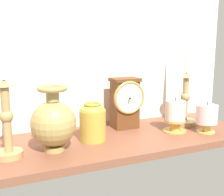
{
  "coord_description": "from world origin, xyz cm",
  "views": [
    {
      "loc": [
        -38.91,
        -87.49,
        32.36
      ],
      "look_at": [
        -0.46,
        0.0,
        14.0
      ],
      "focal_mm": 46.08,
      "sensor_mm": 36.0,
      "label": 1
    }
  ],
  "objects": [
    {
      "name": "brass_vase_bulbous",
      "position": [
        -21.51,
        -4.16,
        8.96
      ],
      "size": [
        13.74,
        13.74,
        20.03
      ],
      "color": "#A88E50",
      "rests_on": "ground_plane"
    },
    {
      "name": "candlestick_tall_center",
      "position": [
        -34.64,
        -4.16,
        12.35
      ],
      "size": [
        7.86,
        7.86,
        38.35
      ],
      "color": "tan",
      "rests_on": "ground_plane"
    },
    {
      "name": "candlestick_tall_left",
      "position": [
        32.68,
        3.17,
        12.02
      ],
      "size": [
        9.78,
        9.78,
        42.68
      ],
      "color": "#A18759",
      "rests_on": "ground_plane"
    },
    {
      "name": "mantel_clock",
      "position": [
        8.89,
        8.53,
        10.21
      ],
      "size": [
        12.51,
        9.92,
        19.34
      ],
      "color": "#5B3318",
      "rests_on": "ground_plane"
    },
    {
      "name": "ground_plane",
      "position": [
        0.0,
        0.0,
        -1.2
      ],
      "size": [
        100.0,
        36.0,
        2.4
      ],
      "primitive_type": "cube",
      "color": "brown"
    },
    {
      "name": "pillar_candle_front",
      "position": [
        23.75,
        -2.79,
        6.3
      ],
      "size": [
        8.76,
        8.76,
        12.77
      ],
      "color": "gold",
      "rests_on": "ground_plane"
    },
    {
      "name": "pillar_candle_near_clock",
      "position": [
        33.72,
        -8.28,
        5.94
      ],
      "size": [
        7.78,
        7.78,
        11.45
      ],
      "color": "tan",
      "rests_on": "ground_plane"
    },
    {
      "name": "brass_vase_jar",
      "position": [
        -7.53,
        -0.25,
        6.74
      ],
      "size": [
        8.87,
        8.87,
        12.94
      ],
      "color": "#B49538",
      "rests_on": "ground_plane"
    },
    {
      "name": "back_wall",
      "position": [
        0.0,
        18.5,
        32.5
      ],
      "size": [
        120.0,
        2.0,
        65.0
      ],
      "primitive_type": "cube",
      "color": "silver",
      "rests_on": "ground_plane"
    }
  ]
}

